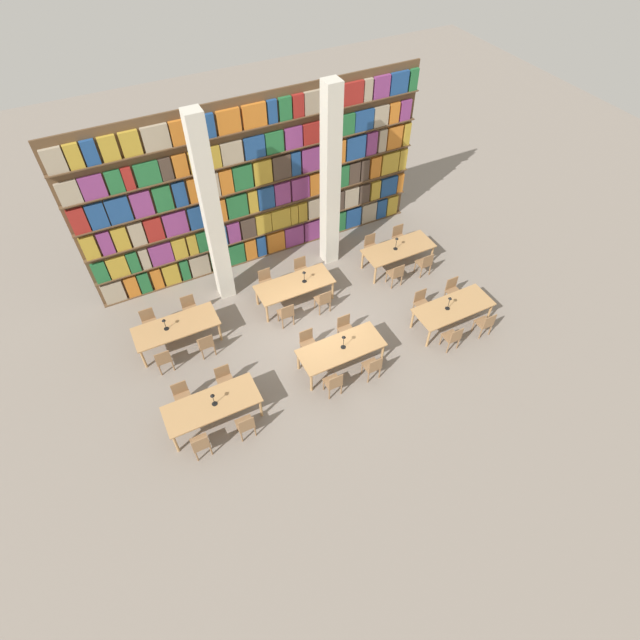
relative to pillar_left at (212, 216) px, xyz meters
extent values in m
plane|color=gray|center=(1.86, -2.85, -3.00)|extent=(40.00, 40.00, 0.00)
cube|color=brown|center=(1.86, 1.24, -0.25)|extent=(11.02, 0.06, 5.50)
cube|color=brown|center=(1.86, 1.24, -2.98)|extent=(11.02, 0.35, 0.03)
cube|color=tan|center=(-3.23, 1.21, -2.58)|extent=(0.63, 0.20, 0.77)
cube|color=orange|center=(-2.67, 1.21, -2.58)|extent=(0.37, 0.20, 0.77)
cube|color=#236B38|center=(-2.28, 1.21, -2.58)|extent=(0.34, 0.20, 0.77)
cube|color=orange|center=(-1.87, 1.21, -2.58)|extent=(0.31, 0.20, 0.77)
cube|color=#B7932D|center=(-1.41, 1.21, -2.58)|extent=(0.50, 0.20, 0.77)
cube|color=#236B38|center=(-0.96, 1.21, -2.58)|extent=(0.27, 0.20, 0.77)
cube|color=tan|center=(-0.45, 1.21, -2.58)|extent=(0.63, 0.20, 0.77)
cube|color=#236B38|center=(0.06, 1.21, -2.58)|extent=(0.27, 0.20, 0.77)
cube|color=#84387A|center=(0.36, 1.21, -2.58)|extent=(0.26, 0.20, 0.77)
cube|color=#236B38|center=(0.83, 1.21, -2.58)|extent=(0.52, 0.20, 0.77)
cube|color=orange|center=(1.33, 1.21, -2.58)|extent=(0.39, 0.20, 0.77)
cube|color=navy|center=(1.72, 1.21, -2.58)|extent=(0.31, 0.20, 0.77)
cube|color=orange|center=(2.26, 1.21, -2.58)|extent=(0.63, 0.20, 0.77)
cube|color=#84387A|center=(2.95, 1.21, -2.58)|extent=(0.69, 0.20, 0.77)
cube|color=#84387A|center=(3.67, 1.21, -2.58)|extent=(0.63, 0.20, 0.77)
cube|color=tan|center=(4.17, 1.21, -2.58)|extent=(0.28, 0.20, 0.77)
cube|color=maroon|center=(4.51, 1.21, -2.58)|extent=(0.26, 0.20, 0.77)
cube|color=#236B38|center=(4.84, 1.21, -2.58)|extent=(0.27, 0.20, 0.77)
cube|color=navy|center=(5.31, 1.21, -2.58)|extent=(0.60, 0.20, 0.77)
cube|color=tan|center=(5.97, 1.21, -2.58)|extent=(0.60, 0.20, 0.77)
cube|color=navy|center=(6.50, 1.21, -2.58)|extent=(0.40, 0.20, 0.77)
cube|color=#B7932D|center=(6.96, 1.21, -2.58)|extent=(0.44, 0.20, 0.77)
cube|color=brown|center=(1.86, 1.24, -2.07)|extent=(11.02, 0.35, 0.03)
cube|color=#236B38|center=(-3.35, 1.21, -1.70)|extent=(0.39, 0.20, 0.71)
cube|color=#B7932D|center=(-2.84, 1.21, -1.70)|extent=(0.56, 0.20, 0.71)
cube|color=#236B38|center=(-2.38, 1.21, -1.70)|extent=(0.31, 0.20, 0.71)
cube|color=tan|center=(-2.03, 1.21, -1.70)|extent=(0.26, 0.20, 0.71)
cube|color=#84387A|center=(-1.52, 1.21, -1.70)|extent=(0.68, 0.20, 0.71)
cube|color=#B7932D|center=(-0.94, 1.21, -1.70)|extent=(0.42, 0.20, 0.71)
cube|color=#B7932D|center=(-0.53, 1.21, -1.70)|extent=(0.28, 0.20, 0.71)
cube|color=#236B38|center=(-0.21, 1.21, -1.70)|extent=(0.31, 0.20, 0.71)
cube|color=navy|center=(0.30, 1.21, -1.70)|extent=(0.58, 0.20, 0.71)
cube|color=#84387A|center=(0.84, 1.21, -1.70)|extent=(0.40, 0.20, 0.71)
cube|color=#47382D|center=(1.35, 1.21, -1.70)|extent=(0.48, 0.20, 0.71)
cube|color=#B7932D|center=(1.88, 1.21, -1.70)|extent=(0.53, 0.20, 0.71)
cube|color=#B7932D|center=(2.50, 1.21, -1.70)|extent=(0.67, 0.20, 0.71)
cube|color=#B7932D|center=(2.98, 1.21, -1.70)|extent=(0.26, 0.20, 0.71)
cube|color=#B7932D|center=(3.29, 1.21, -1.70)|extent=(0.32, 0.20, 0.71)
cube|color=tan|center=(3.74, 1.21, -1.70)|extent=(0.45, 0.20, 0.71)
cube|color=#B7932D|center=(4.25, 1.21, -1.70)|extent=(0.51, 0.20, 0.71)
cube|color=#47382D|center=(4.72, 1.21, -1.70)|extent=(0.31, 0.20, 0.71)
cube|color=tan|center=(5.19, 1.21, -1.70)|extent=(0.54, 0.20, 0.71)
cube|color=#47382D|center=(5.71, 1.21, -1.70)|extent=(0.38, 0.20, 0.71)
cube|color=#B7932D|center=(6.16, 1.21, -1.70)|extent=(0.36, 0.20, 0.71)
cube|color=navy|center=(6.72, 1.21, -1.70)|extent=(0.65, 0.20, 0.71)
cube|color=orange|center=(7.19, 1.21, -1.70)|extent=(0.25, 0.20, 0.71)
cube|color=brown|center=(1.86, 1.24, -1.15)|extent=(11.02, 0.35, 0.03)
cube|color=#B7932D|center=(-3.35, 1.21, -0.76)|extent=(0.40, 0.20, 0.76)
cube|color=#84387A|center=(-2.91, 1.21, -0.76)|extent=(0.36, 0.20, 0.76)
cube|color=#B7932D|center=(-2.48, 1.21, -0.76)|extent=(0.42, 0.20, 0.76)
cube|color=tan|center=(-2.01, 1.21, -0.76)|extent=(0.41, 0.20, 0.76)
cube|color=maroon|center=(-1.51, 1.21, -0.76)|extent=(0.50, 0.20, 0.76)
cube|color=#84387A|center=(-0.87, 1.21, -0.76)|extent=(0.69, 0.20, 0.76)
cube|color=navy|center=(-0.24, 1.21, -0.76)|extent=(0.42, 0.20, 0.76)
cube|color=orange|center=(0.36, 1.21, -0.76)|extent=(0.70, 0.20, 0.76)
cube|color=#236B38|center=(1.09, 1.21, -0.76)|extent=(0.65, 0.20, 0.76)
cube|color=#B7932D|center=(1.61, 1.21, -0.76)|extent=(0.29, 0.20, 0.76)
cube|color=navy|center=(2.05, 1.21, -0.76)|extent=(0.53, 0.20, 0.76)
cube|color=#84387A|center=(2.61, 1.21, -0.76)|extent=(0.53, 0.20, 0.76)
cube|color=#84387A|center=(3.25, 1.21, -0.76)|extent=(0.62, 0.20, 0.76)
cube|color=orange|center=(3.79, 1.21, -0.76)|extent=(0.40, 0.20, 0.76)
cube|color=#B7932D|center=(4.19, 1.21, -0.76)|extent=(0.32, 0.20, 0.76)
cube|color=#236B38|center=(4.72, 1.21, -0.76)|extent=(0.61, 0.20, 0.76)
cube|color=#47382D|center=(5.25, 1.21, -0.76)|extent=(0.41, 0.20, 0.76)
cube|color=#47382D|center=(5.65, 1.21, -0.76)|extent=(0.30, 0.20, 0.76)
cube|color=orange|center=(6.07, 1.21, -0.76)|extent=(0.39, 0.20, 0.76)
cube|color=#B7932D|center=(6.66, 1.21, -0.76)|extent=(0.67, 0.20, 0.76)
cube|color=#B7932D|center=(7.17, 1.21, -0.76)|extent=(0.29, 0.20, 0.76)
cube|color=brown|center=(1.86, 1.24, -0.23)|extent=(11.02, 0.35, 0.03)
cube|color=maroon|center=(-3.34, 1.21, 0.16)|extent=(0.43, 0.20, 0.77)
cube|color=navy|center=(-2.85, 1.21, 0.16)|extent=(0.48, 0.20, 0.77)
cube|color=navy|center=(-2.27, 1.21, 0.16)|extent=(0.61, 0.20, 0.77)
cube|color=#84387A|center=(-1.63, 1.21, 0.16)|extent=(0.55, 0.20, 0.77)
cube|color=#236B38|center=(-1.03, 1.21, 0.16)|extent=(0.50, 0.20, 0.77)
cube|color=navy|center=(-0.54, 1.21, 0.16)|extent=(0.36, 0.20, 0.77)
cube|color=orange|center=(0.03, 1.21, 0.16)|extent=(0.63, 0.20, 0.77)
cube|color=tan|center=(0.51, 1.21, 0.16)|extent=(0.26, 0.20, 0.77)
cube|color=orange|center=(0.86, 1.21, 0.16)|extent=(0.39, 0.20, 0.77)
cube|color=#236B38|center=(1.38, 1.21, 0.16)|extent=(0.59, 0.20, 0.77)
cube|color=#B7932D|center=(2.02, 1.21, 0.16)|extent=(0.57, 0.20, 0.77)
cube|color=#47382D|center=(2.65, 1.21, 0.16)|extent=(0.59, 0.20, 0.77)
cube|color=navy|center=(3.12, 1.21, 0.16)|extent=(0.30, 0.20, 0.77)
cube|color=#84387A|center=(3.68, 1.21, 0.16)|extent=(0.69, 0.20, 0.77)
cube|color=#84387A|center=(4.30, 1.21, 0.16)|extent=(0.45, 0.20, 0.77)
cube|color=orange|center=(4.71, 1.21, 0.16)|extent=(0.28, 0.20, 0.77)
cube|color=navy|center=(5.25, 1.21, 0.16)|extent=(0.68, 0.20, 0.77)
cube|color=#84387A|center=(5.84, 1.21, 0.16)|extent=(0.38, 0.20, 0.77)
cube|color=tan|center=(6.25, 1.21, 0.16)|extent=(0.29, 0.20, 0.77)
cube|color=orange|center=(6.72, 1.21, 0.16)|extent=(0.55, 0.20, 0.77)
cube|color=#B7932D|center=(7.19, 1.21, 0.16)|extent=(0.24, 0.20, 0.77)
cube|color=brown|center=(1.86, 1.24, 0.68)|extent=(11.02, 0.35, 0.03)
cube|color=tan|center=(-3.28, 1.21, 1.02)|extent=(0.54, 0.20, 0.65)
cube|color=#84387A|center=(-2.68, 1.21, 1.02)|extent=(0.60, 0.20, 0.65)
cube|color=#236B38|center=(-2.12, 1.21, 1.02)|extent=(0.40, 0.20, 0.65)
cube|color=maroon|center=(-1.77, 1.21, 1.02)|extent=(0.26, 0.20, 0.65)
cube|color=#236B38|center=(-1.25, 1.21, 1.02)|extent=(0.65, 0.20, 0.65)
cube|color=#47382D|center=(-0.74, 1.21, 1.02)|extent=(0.31, 0.20, 0.65)
cube|color=orange|center=(-0.34, 1.21, 1.02)|extent=(0.39, 0.20, 0.65)
cube|color=#B7932D|center=(0.15, 1.21, 1.02)|extent=(0.48, 0.20, 0.65)
cube|color=#B7932D|center=(0.63, 1.21, 1.02)|extent=(0.35, 0.20, 0.65)
cube|color=tan|center=(1.15, 1.21, 1.02)|extent=(0.63, 0.20, 0.65)
cube|color=navy|center=(1.84, 1.21, 1.02)|extent=(0.62, 0.20, 0.65)
cube|color=#236B38|center=(2.47, 1.21, 1.02)|extent=(0.56, 0.20, 0.65)
cube|color=#84387A|center=(3.08, 1.21, 1.02)|extent=(0.54, 0.20, 0.65)
cube|color=maroon|center=(3.71, 1.21, 1.02)|extent=(0.63, 0.20, 0.65)
cube|color=#47382D|center=(4.32, 1.21, 1.02)|extent=(0.53, 0.20, 0.65)
cube|color=#236B38|center=(4.89, 1.21, 1.02)|extent=(0.50, 0.20, 0.65)
cube|color=navy|center=(5.49, 1.21, 1.02)|extent=(0.65, 0.20, 0.65)
cube|color=tan|center=(6.11, 1.21, 1.02)|extent=(0.52, 0.20, 0.65)
cube|color=orange|center=(6.60, 1.21, 1.02)|extent=(0.33, 0.20, 0.65)
cube|color=#84387A|center=(7.02, 1.21, 1.02)|extent=(0.37, 0.20, 0.65)
cube|color=brown|center=(1.86, 1.24, 1.60)|extent=(11.02, 0.35, 0.03)
cube|color=tan|center=(-3.30, 1.21, 1.94)|extent=(0.50, 0.20, 0.65)
cube|color=#B7932D|center=(-2.83, 1.21, 1.94)|extent=(0.35, 0.20, 0.65)
cube|color=navy|center=(-2.44, 1.21, 1.94)|extent=(0.34, 0.20, 0.65)
cube|color=#B7932D|center=(-1.98, 1.21, 1.94)|extent=(0.43, 0.20, 0.65)
cube|color=#B7932D|center=(-1.45, 1.21, 1.94)|extent=(0.48, 0.20, 0.65)
cube|color=tan|center=(-0.79, 1.21, 1.94)|extent=(0.69, 0.20, 0.65)
cube|color=orange|center=(-0.08, 1.21, 1.94)|extent=(0.65, 0.20, 0.65)
cube|color=navy|center=(0.54, 1.21, 1.94)|extent=(0.50, 0.20, 0.65)
cube|color=orange|center=(1.19, 1.21, 1.94)|extent=(0.66, 0.20, 0.65)
cube|color=orange|center=(1.94, 1.21, 1.94)|extent=(0.69, 0.20, 0.65)
cube|color=navy|center=(2.47, 1.21, 1.94)|extent=(0.27, 0.20, 0.65)
cube|color=#236B38|center=(2.86, 1.21, 1.94)|extent=(0.37, 0.20, 0.65)
cube|color=maroon|center=(3.26, 1.21, 1.94)|extent=(0.34, 0.20, 0.65)
cube|color=tan|center=(3.76, 1.21, 1.94)|extent=(0.59, 0.20, 0.65)
cube|color=orange|center=(4.36, 1.21, 1.94)|extent=(0.50, 0.20, 0.65)
cube|color=maroon|center=(5.04, 1.21, 1.94)|extent=(0.70, 0.20, 0.65)
cube|color=tan|center=(5.56, 1.21, 1.94)|extent=(0.27, 0.20, 0.65)
cube|color=#84387A|center=(6.03, 1.21, 1.94)|extent=(0.54, 0.20, 0.65)
cube|color=navy|center=(6.66, 1.21, 1.94)|extent=(0.61, 0.20, 0.65)
cube|color=#236B38|center=(7.18, 1.21, 1.94)|extent=(0.28, 0.20, 0.65)
cube|color=beige|center=(0.00, 0.00, 0.00)|extent=(0.47, 0.47, 6.00)
cube|color=beige|center=(3.72, 0.00, 0.00)|extent=(0.47, 0.47, 6.00)
cube|color=tan|center=(-1.84, -4.34, -2.25)|extent=(2.38, 0.98, 0.04)
cylinder|color=tan|center=(-2.95, -4.75, -2.64)|extent=(0.07, 0.07, 0.73)
cylinder|color=tan|center=(-0.73, -4.75, -2.64)|extent=(0.07, 0.07, 0.73)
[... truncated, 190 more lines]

